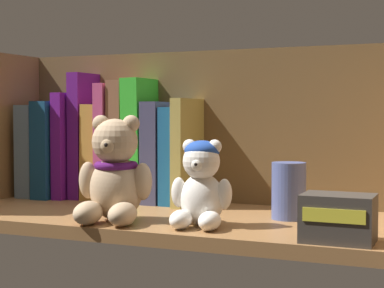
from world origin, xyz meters
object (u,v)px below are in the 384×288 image
book_6 (126,141)px  pillar_candle (289,191)px  book_7 (143,140)px  book_4 (100,152)px  teddy_bear_larger (114,176)px  book_9 (178,155)px  book_0 (43,150)px  teddy_bear_smaller (201,185)px  book_2 (74,145)px  book_8 (161,152)px  small_product_box (338,218)px  book_5 (113,142)px  book_10 (192,151)px  book_3 (86,136)px  book_1 (60,149)px

book_6 → pillar_candle: size_ratio=2.55×
book_7 → book_4: bearing=180.0°
book_6 → teddy_bear_larger: size_ratio=1.39×
book_4 → book_9: book_4 is taller
book_0 → book_6: bearing=0.0°
book_9 → teddy_bear_smaller: (12.85, -20.31, -2.72)cm
book_2 → book_4: (5.79, 0.00, -1.09)cm
teddy_bear_smaller → book_8: bearing=128.6°
book_9 → pillar_candle: bearing=-22.3°
book_0 → book_9: bearing=0.0°
book_4 → book_2: bearing=180.0°
book_0 → teddy_bear_larger: book_0 is taller
book_8 → small_product_box: size_ratio=2.04×
small_product_box → book_4: bearing=154.1°
book_2 → book_6: bearing=-0.0°
book_2 → book_5: 8.73cm
book_0 → teddy_bear_smaller: 46.84cm
book_5 → pillar_candle: (36.12, -9.33, -6.45)cm
teddy_bear_smaller → book_6: bearing=139.0°
book_9 → book_4: bearing=180.0°
book_2 → book_6: book_6 is taller
book_4 → book_6: book_6 is taller
book_4 → pillar_candle: 40.38cm
book_9 → book_10: bearing=0.0°
book_2 → book_8: 18.69cm
book_6 → small_product_box: book_6 is taller
teddy_bear_smaller → book_10: bearing=116.4°
book_3 → book_10: book_3 is taller
book_5 → book_9: bearing=0.0°
book_6 → teddy_bear_smaller: book_6 is taller
book_8 → teddy_bear_larger: bearing=-82.8°
book_3 → pillar_candle: 43.79cm
book_7 → small_product_box: (39.92, -23.89, -8.20)cm
book_5 → book_9: 13.51cm
book_3 → teddy_bear_smaller: size_ratio=1.91×
book_5 → pillar_candle: 37.86cm
book_8 → book_9: 3.39cm
book_0 → book_1: 3.97cm
teddy_bear_larger → book_6: bearing=114.7°
book_6 → book_4: bearing=180.0°
book_4 → book_5: 3.46cm
book_8 → book_7: bearing=180.0°
teddy_bear_smaller → small_product_box: bearing=-10.1°
book_6 → book_10: book_6 is taller
teddy_bear_smaller → book_4: bearing=145.1°
book_9 → book_10: 2.85cm
book_7 → book_6: bearing=180.0°
book_2 → teddy_bear_larger: bearing=-45.1°
book_6 → book_10: size_ratio=1.18×
book_0 → book_2: (7.23, 0.00, 1.13)cm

